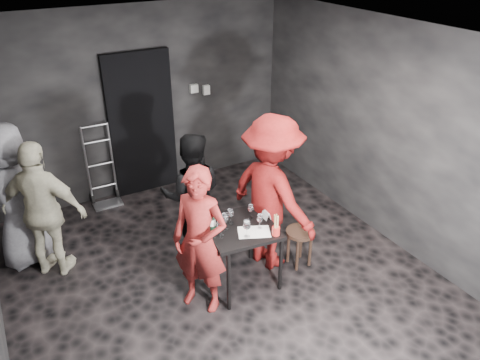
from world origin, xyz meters
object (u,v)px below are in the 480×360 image
wine_bottle (212,222)px  woman_black (192,193)px  tasting_table (241,234)px  bystander_grey (12,185)px  server_red (200,237)px  stool (300,238)px  hand_truck (105,189)px  man_maroon (272,177)px  bystander_cream (43,205)px  breadstick_cup (276,225)px

wine_bottle → woman_black: bearing=81.2°
tasting_table → bystander_grey: (-2.01, 1.62, 0.37)m
server_red → wine_bottle: server_red is taller
tasting_table → stool: 0.81m
hand_truck → tasting_table: size_ratio=1.61×
man_maroon → tasting_table: bearing=95.2°
hand_truck → wine_bottle: (0.54, -2.42, 0.66)m
stool → bystander_cream: 2.89m
stool → wine_bottle: size_ratio=1.43×
tasting_table → bystander_grey: bystander_grey is taller
server_red → bystander_cream: bystander_cream is taller
hand_truck → stool: (1.62, -2.54, 0.15)m
stool → woman_black: (-0.96, 0.88, 0.43)m
wine_bottle → breadstick_cup: wine_bottle is taller
tasting_table → server_red: server_red is taller
man_maroon → breadstick_cup: bearing=138.5°
server_red → breadstick_cup: size_ratio=6.70×
woman_black → bystander_cream: size_ratio=0.90×
bystander_grey → breadstick_cup: bearing=117.2°
man_maroon → server_red: bearing=91.3°
stool → bystander_cream: bystander_cream is taller
hand_truck → tasting_table: 2.66m
man_maroon → bystander_grey: bearing=46.6°
wine_bottle → breadstick_cup: 0.66m
server_red → wine_bottle: size_ratio=5.24×
tasting_table → woman_black: 0.86m
server_red → bystander_grey: bearing=-177.7°
woman_black → bystander_cream: bystander_cream is taller
stool → breadstick_cup: 0.76m
bystander_cream → bystander_grey: bearing=-20.8°
server_red → woman_black: (0.33, 0.92, -0.06)m
stool → wine_bottle: bearing=173.8°
man_maroon → breadstick_cup: (-0.25, -0.48, -0.27)m
woman_black → man_maroon: man_maroon is taller
hand_truck → man_maroon: (1.35, -2.32, 0.92)m
server_red → stool: bearing=53.3°
stool → man_maroon: 0.84m
bystander_cream → server_red: bearing=170.2°
hand_truck → bystander_cream: bearing=-125.1°
tasting_table → breadstick_cup: size_ratio=2.91×
bystander_cream → bystander_grey: (-0.24, 0.38, 0.13)m
hand_truck → man_maroon: 2.83m
stool → man_maroon: (-0.27, 0.22, 0.77)m
tasting_table → bystander_cream: 2.17m
hand_truck → stool: bearing=-56.2°
woman_black → bystander_grey: bystander_grey is taller
tasting_table → breadstick_cup: (0.24, -0.31, 0.21)m
woman_black → bystander_grey: 2.00m
stool → bystander_grey: bystander_grey is taller
server_red → hand_truck: bearing=148.7°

